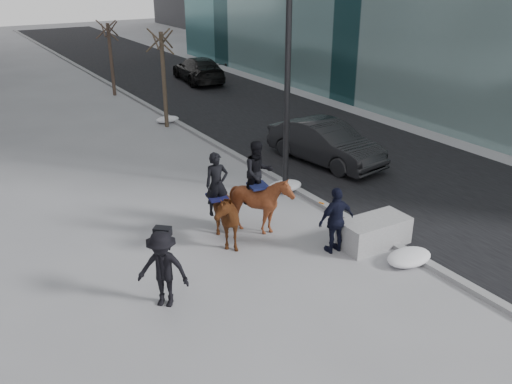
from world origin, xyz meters
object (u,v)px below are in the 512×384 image
car_near (325,143)px  mounted_left (220,211)px  mounted_right (260,197)px  planter (374,232)px

car_near → mounted_left: mounted_left is taller
mounted_left → mounted_right: mounted_right is taller
mounted_right → planter: bearing=-46.5°
planter → mounted_right: bearing=133.5°
mounted_left → mounted_right: (1.23, -0.02, 0.11)m
planter → mounted_right: size_ratio=0.72×
planter → car_near: (2.86, 5.64, 0.40)m
planter → mounted_left: size_ratio=0.75×
mounted_right → mounted_left: bearing=179.0°
mounted_right → car_near: bearing=34.5°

